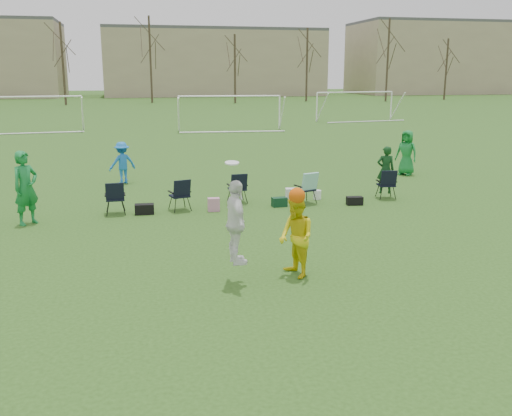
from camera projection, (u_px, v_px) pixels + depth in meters
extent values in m
plane|color=#294A17|center=(313.00, 309.00, 10.03)|extent=(260.00, 260.00, 0.00)
imported|color=#157B36|center=(26.00, 188.00, 15.41)|extent=(0.87, 0.86, 2.02)
imported|color=blue|center=(122.00, 163.00, 21.20)|extent=(1.15, 0.90, 1.56)
imported|color=#157930|center=(406.00, 153.00, 22.97)|extent=(1.00, 1.04, 1.80)
imported|color=white|center=(236.00, 223.00, 10.92)|extent=(0.48, 1.00, 1.65)
imported|color=yellow|center=(296.00, 237.00, 11.45)|extent=(0.80, 0.93, 1.65)
sphere|color=#DD530B|center=(297.00, 196.00, 11.25)|extent=(0.33, 0.33, 0.33)
cylinder|color=white|center=(232.00, 163.00, 10.68)|extent=(0.27, 0.27, 0.06)
imported|color=#0F3816|center=(386.00, 170.00, 18.72)|extent=(0.65, 0.50, 1.57)
cube|color=black|center=(144.00, 209.00, 16.70)|extent=(0.56, 0.32, 0.30)
cube|color=#C47FA0|center=(214.00, 205.00, 17.05)|extent=(0.36, 0.23, 0.40)
cube|color=#0E341D|center=(279.00, 202.00, 17.67)|extent=(0.47, 0.32, 0.28)
cube|color=silver|center=(292.00, 193.00, 18.86)|extent=(0.47, 0.37, 0.32)
cylinder|color=white|center=(317.00, 195.00, 18.66)|extent=(0.26, 0.26, 0.30)
cube|color=black|center=(355.00, 201.00, 17.87)|extent=(0.53, 0.32, 0.26)
cube|color=black|center=(115.00, 198.00, 16.67)|extent=(0.62, 0.62, 0.96)
cube|color=black|center=(180.00, 195.00, 17.10)|extent=(0.74, 0.74, 0.96)
cube|color=black|center=(237.00, 188.00, 18.11)|extent=(0.64, 0.64, 0.96)
cube|color=black|center=(305.00, 188.00, 18.02)|extent=(0.76, 0.76, 0.96)
cube|color=black|center=(386.00, 184.00, 18.73)|extent=(0.67, 0.67, 0.96)
cylinder|color=white|center=(83.00, 113.00, 41.05)|extent=(0.12, 0.12, 2.40)
cylinder|color=white|center=(27.00, 97.00, 39.72)|extent=(7.28, 0.76, 0.12)
cylinder|color=white|center=(179.00, 114.00, 40.48)|extent=(0.12, 0.12, 2.40)
cylinder|color=white|center=(280.00, 113.00, 41.51)|extent=(0.12, 0.12, 2.40)
cylinder|color=white|center=(230.00, 96.00, 40.72)|extent=(7.29, 0.63, 0.12)
cylinder|color=white|center=(317.00, 107.00, 47.95)|extent=(0.12, 0.12, 2.40)
cylinder|color=white|center=(391.00, 106.00, 50.42)|extent=(0.12, 0.12, 2.40)
cylinder|color=white|center=(355.00, 92.00, 48.91)|extent=(7.25, 1.13, 0.12)
cylinder|color=#382B21|center=(63.00, 64.00, 71.67)|extent=(0.28, 0.28, 10.20)
cylinder|color=#382B21|center=(150.00, 60.00, 76.66)|extent=(0.28, 0.28, 11.40)
cylinder|color=#382B21|center=(235.00, 69.00, 76.37)|extent=(0.28, 0.28, 9.00)
cylinder|color=#382B21|center=(307.00, 65.00, 81.36)|extent=(0.28, 0.28, 10.20)
cylinder|color=#382B21|center=(388.00, 60.00, 80.65)|extent=(0.28, 0.28, 11.40)
cylinder|color=#382B21|center=(446.00, 69.00, 86.06)|extent=(0.28, 0.28, 9.00)
cube|color=tan|center=(213.00, 64.00, 102.48)|extent=(38.00, 16.00, 11.00)
cube|color=tan|center=(432.00, 60.00, 111.16)|extent=(30.00, 16.00, 13.00)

